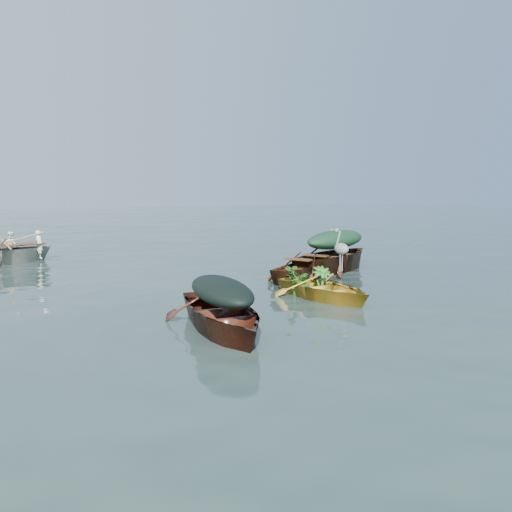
{
  "coord_description": "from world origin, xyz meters",
  "views": [
    {
      "loc": [
        -6.98,
        -8.66,
        2.16
      ],
      "look_at": [
        -0.01,
        2.57,
        0.5
      ],
      "focal_mm": 35.0,
      "sensor_mm": 36.0,
      "label": 1
    }
  ],
  "objects_px": {
    "rowed_boat": "(3,264)",
    "open_wooden_boat": "(307,278)",
    "dark_covered_boat": "(222,331)",
    "heron": "(341,255)",
    "green_tarp_boat": "(336,271)",
    "yellow_dinghy": "(323,299)"
  },
  "relations": [
    {
      "from": "rowed_boat",
      "to": "heron",
      "type": "bearing_deg",
      "value": -166.37
    },
    {
      "from": "green_tarp_boat",
      "to": "heron",
      "type": "relative_size",
      "value": 5.48
    },
    {
      "from": "green_tarp_boat",
      "to": "heron",
      "type": "bearing_deg",
      "value": 119.67
    },
    {
      "from": "open_wooden_boat",
      "to": "rowed_boat",
      "type": "xyz_separation_m",
      "value": [
        -6.39,
        7.01,
        0.0
      ]
    },
    {
      "from": "yellow_dinghy",
      "to": "dark_covered_boat",
      "type": "relative_size",
      "value": 0.79
    },
    {
      "from": "rowed_boat",
      "to": "green_tarp_boat",
      "type": "bearing_deg",
      "value": -147.61
    },
    {
      "from": "dark_covered_boat",
      "to": "open_wooden_boat",
      "type": "bearing_deg",
      "value": 47.68
    },
    {
      "from": "open_wooden_boat",
      "to": "rowed_boat",
      "type": "distance_m",
      "value": 9.48
    },
    {
      "from": "green_tarp_boat",
      "to": "heron",
      "type": "xyz_separation_m",
      "value": [
        -2.18,
        -2.68,
        0.86
      ]
    },
    {
      "from": "green_tarp_boat",
      "to": "rowed_boat",
      "type": "xyz_separation_m",
      "value": [
        -7.83,
        6.45,
        0.0
      ]
    },
    {
      "from": "dark_covered_boat",
      "to": "heron",
      "type": "relative_size",
      "value": 4.14
    },
    {
      "from": "green_tarp_boat",
      "to": "dark_covered_boat",
      "type": "bearing_deg",
      "value": 102.76
    },
    {
      "from": "dark_covered_boat",
      "to": "heron",
      "type": "xyz_separation_m",
      "value": [
        3.46,
        1.12,
        0.86
      ]
    },
    {
      "from": "green_tarp_boat",
      "to": "rowed_boat",
      "type": "height_order",
      "value": "green_tarp_boat"
    },
    {
      "from": "green_tarp_boat",
      "to": "rowed_boat",
      "type": "bearing_deg",
      "value": 29.32
    },
    {
      "from": "green_tarp_boat",
      "to": "heron",
      "type": "distance_m",
      "value": 3.56
    },
    {
      "from": "dark_covered_boat",
      "to": "open_wooden_boat",
      "type": "height_order",
      "value": "dark_covered_boat"
    },
    {
      "from": "yellow_dinghy",
      "to": "open_wooden_boat",
      "type": "height_order",
      "value": "open_wooden_boat"
    },
    {
      "from": "rowed_boat",
      "to": "open_wooden_boat",
      "type": "bearing_deg",
      "value": -155.8
    },
    {
      "from": "heron",
      "to": "dark_covered_boat",
      "type": "bearing_deg",
      "value": -166.83
    },
    {
      "from": "yellow_dinghy",
      "to": "dark_covered_boat",
      "type": "xyz_separation_m",
      "value": [
        -2.92,
        -1.03,
        0.0
      ]
    },
    {
      "from": "open_wooden_boat",
      "to": "heron",
      "type": "relative_size",
      "value": 4.3
    }
  ]
}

